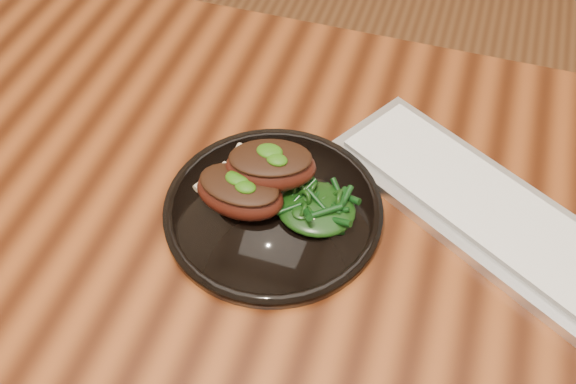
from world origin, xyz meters
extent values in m
cube|color=#331306|center=(0.00, 0.00, 0.73)|extent=(1.60, 0.80, 0.04)
cylinder|color=#391E0C|center=(-0.74, 0.34, 0.35)|extent=(0.06, 0.06, 0.71)
cylinder|color=black|center=(-0.09, 0.00, 0.76)|extent=(0.27, 0.27, 0.02)
torus|color=black|center=(-0.09, 0.00, 0.76)|extent=(0.27, 0.27, 0.01)
cylinder|color=black|center=(-0.09, 0.00, 0.76)|extent=(0.18, 0.18, 0.00)
ellipsoid|color=#40140C|center=(-0.13, -0.01, 0.79)|extent=(0.12, 0.08, 0.04)
ellipsoid|color=black|center=(-0.13, -0.01, 0.80)|extent=(0.11, 0.07, 0.01)
cylinder|color=beige|center=(-0.18, 0.01, 0.78)|extent=(0.03, 0.05, 0.01)
ellipsoid|color=#164507|center=(-0.13, -0.01, 0.81)|extent=(0.03, 0.02, 0.01)
ellipsoid|color=#40140C|center=(-0.10, 0.02, 0.81)|extent=(0.13, 0.10, 0.04)
ellipsoid|color=black|center=(-0.10, 0.02, 0.82)|extent=(0.12, 0.09, 0.01)
cylinder|color=beige|center=(-0.15, 0.03, 0.80)|extent=(0.01, 0.06, 0.01)
ellipsoid|color=#164507|center=(-0.10, 0.02, 0.83)|extent=(0.03, 0.02, 0.01)
ellipsoid|color=#164507|center=(-0.13, 0.06, 0.77)|extent=(0.07, 0.05, 0.00)
ellipsoid|color=black|center=(-0.04, 0.00, 0.78)|extent=(0.10, 0.09, 0.02)
cube|color=silver|center=(0.19, 0.06, 0.76)|extent=(0.49, 0.37, 0.02)
cube|color=white|center=(0.19, 0.06, 0.77)|extent=(0.44, 0.32, 0.01)
camera|label=1|loc=(0.08, -0.47, 1.39)|focal=40.00mm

